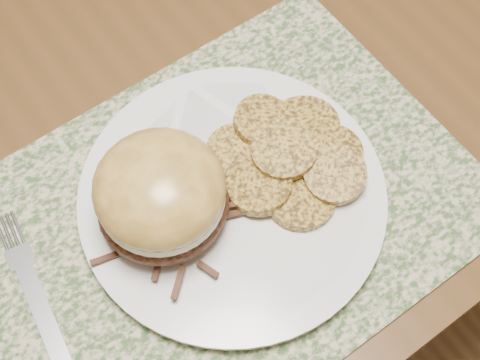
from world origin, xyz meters
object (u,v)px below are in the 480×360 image
pork_sandwich (161,196)px  fork (39,304)px  dinner_plate (232,197)px  dining_table (149,49)px

pork_sandwich → fork: (-0.13, -0.00, -0.06)m
pork_sandwich → fork: size_ratio=0.69×
dinner_plate → fork: size_ratio=1.38×
dining_table → pork_sandwich: (-0.12, -0.24, 0.14)m
dining_table → fork: size_ratio=7.93×
dinner_plate → fork: bearing=175.3°
pork_sandwich → dining_table: bearing=74.5°
dining_table → pork_sandwich: bearing=-116.3°
dining_table → fork: fork is taller
dinner_plate → pork_sandwich: (-0.06, 0.02, 0.05)m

